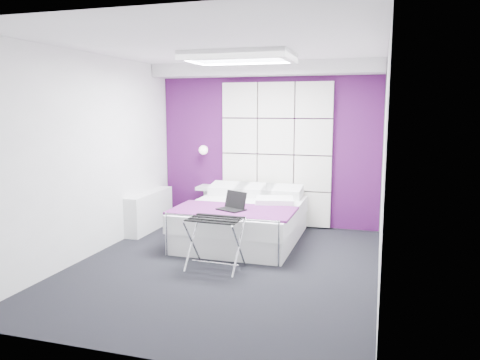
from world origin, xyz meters
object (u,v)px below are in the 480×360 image
object	(u,v)px
radiator	(150,211)
bed	(243,220)
nightstand	(213,188)
luggage_rack	(215,243)
laptop	(232,205)
wall_lamp	(204,150)

from	to	relation	value
radiator	bed	bearing A→B (deg)	-5.42
radiator	nightstand	distance (m)	1.12
luggage_rack	laptop	distance (m)	0.83
wall_lamp	bed	xyz separation A→B (m)	(0.95, -0.91, -0.93)
luggage_rack	laptop	xyz separation A→B (m)	(-0.03, 0.77, 0.31)
radiator	laptop	xyz separation A→B (m)	(1.58, -0.65, 0.32)
wall_lamp	nightstand	distance (m)	0.65
wall_lamp	bed	world-z (taller)	wall_lamp
radiator	nightstand	xyz separation A→B (m)	(0.80, 0.72, 0.29)
radiator	luggage_rack	size ratio (longest dim) A/B	1.93
bed	laptop	world-z (taller)	laptop
radiator	laptop	bearing A→B (deg)	-22.24
luggage_rack	nightstand	bearing A→B (deg)	113.07
bed	nightstand	size ratio (longest dim) A/B	4.08
wall_lamp	nightstand	world-z (taller)	wall_lamp
radiator	nightstand	bearing A→B (deg)	41.88
radiator	luggage_rack	world-z (taller)	luggage_rack
laptop	radiator	bearing A→B (deg)	-177.38
bed	luggage_rack	world-z (taller)	bed
laptop	luggage_rack	bearing A→B (deg)	-62.78
wall_lamp	laptop	xyz separation A→B (m)	(0.94, -1.41, -0.60)
wall_lamp	laptop	distance (m)	1.79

